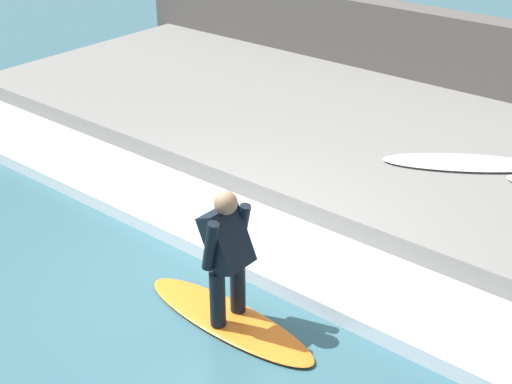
# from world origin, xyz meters

# --- Properties ---
(ground_plane) EXTENTS (28.00, 28.00, 0.00)m
(ground_plane) POSITION_xyz_m (0.00, 0.00, 0.00)
(ground_plane) COLOR #335B66
(concrete_ledge) EXTENTS (4.40, 12.83, 0.40)m
(concrete_ledge) POSITION_xyz_m (3.59, 0.00, 0.20)
(concrete_ledge) COLOR slate
(concrete_ledge) RESTS_ON ground_plane
(back_wall) EXTENTS (0.50, 13.47, 1.49)m
(back_wall) POSITION_xyz_m (6.04, 0.00, 0.75)
(back_wall) COLOR #544F49
(back_wall) RESTS_ON ground_plane
(wave_foam_crest) EXTENTS (1.13, 12.19, 0.16)m
(wave_foam_crest) POSITION_xyz_m (0.82, 0.00, 0.08)
(wave_foam_crest) COLOR silver
(wave_foam_crest) RESTS_ON ground_plane
(surfboard_riding) EXTENTS (0.55, 1.96, 0.06)m
(surfboard_riding) POSITION_xyz_m (-0.35, -0.60, 0.03)
(surfboard_riding) COLOR orange
(surfboard_riding) RESTS_ON ground_plane
(surfer_riding) EXTENTS (0.51, 0.42, 1.31)m
(surfer_riding) POSITION_xyz_m (-0.35, -0.60, 0.78)
(surfer_riding) COLOR black
(surfer_riding) RESTS_ON surfboard_riding
(surfboard_spare) EXTENTS (1.49, 1.90, 0.06)m
(surfboard_spare) POSITION_xyz_m (3.38, -1.14, 0.43)
(surfboard_spare) COLOR white
(surfboard_spare) RESTS_ON concrete_ledge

